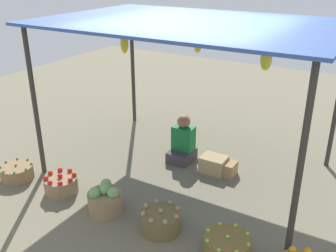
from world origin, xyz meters
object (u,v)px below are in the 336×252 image
Objects in this scene: basket_red_tomatoes at (61,184)px; basket_potatoes at (161,221)px; vendor_person at (183,143)px; basket_cabbages at (105,200)px; basket_limes at (227,247)px; wooden_crate_near_vendor at (214,164)px; wooden_crate_stacked_rear at (225,168)px; basket_green_chilies at (17,172)px.

basket_potatoes is (1.64, 0.00, 0.01)m from basket_red_tomatoes.
vendor_person is 1.74× the size of basket_cabbages.
basket_limes is (2.51, -0.03, 0.00)m from basket_red_tomatoes.
wooden_crate_stacked_rear is (0.18, 0.03, -0.02)m from wooden_crate_near_vendor.
wooden_crate_stacked_rear is at bearing 33.09° from basket_green_chilies.
basket_potatoes is at bearing -69.84° from vendor_person.
wooden_crate_stacked_rear is at bearing 84.78° from basket_potatoes.
basket_cabbages reaches higher than basket_limes.
vendor_person is at bearing 59.26° from basket_red_tomatoes.
basket_potatoes reaches higher than basket_red_tomatoes.
basket_cabbages is 0.81m from basket_potatoes.
wooden_crate_stacked_rear is at bearing 60.35° from basket_cabbages.
basket_cabbages is 1.68m from basket_limes.
basket_potatoes reaches higher than basket_limes.
basket_limes is 1.62× the size of wooden_crate_stacked_rear.
basket_potatoes is at bearing -88.95° from wooden_crate_near_vendor.
wooden_crate_stacked_rear is at bearing 8.68° from wooden_crate_near_vendor.
vendor_person reaches higher than basket_cabbages.
basket_limes is at bearing -0.66° from basket_red_tomatoes.
wooden_crate_near_vendor is at bearing -9.09° from vendor_person.
vendor_person is 1.63× the size of basket_green_chilies.
basket_red_tomatoes is 2.28m from wooden_crate_near_vendor.
vendor_person is at bearing 130.70° from basket_limes.
basket_limes is 1.87m from wooden_crate_near_vendor.
basket_green_chilies is at bearing -145.46° from wooden_crate_near_vendor.
basket_red_tomatoes is at bearing -120.74° from vendor_person.
wooden_crate_near_vendor is (1.61, 1.61, 0.00)m from basket_red_tomatoes.
basket_green_chilies is (-1.85, -1.78, -0.19)m from vendor_person.
basket_red_tomatoes is (-1.02, -1.71, -0.18)m from vendor_person.
basket_cabbages is at bearing -115.20° from wooden_crate_near_vendor.
basket_red_tomatoes is at bearing 4.83° from basket_green_chilies.
basket_green_chilies is 1.49× the size of wooden_crate_stacked_rear.
basket_cabbages is 1.94m from wooden_crate_stacked_rear.
vendor_person reaches higher than wooden_crate_near_vendor.
wooden_crate_near_vendor is at bearing 91.05° from basket_potatoes.
basket_limes is at bearing 0.61° from basket_cabbages.
wooden_crate_near_vendor is at bearing 64.80° from basket_cabbages.
vendor_person reaches higher than basket_potatoes.
wooden_crate_near_vendor is (0.60, -0.10, -0.17)m from vendor_person.
wooden_crate_stacked_rear is (-0.72, 1.67, -0.02)m from basket_limes.
basket_potatoes is (0.63, -1.71, -0.17)m from vendor_person.
basket_green_chilies is 1.25× the size of wooden_crate_near_vendor.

